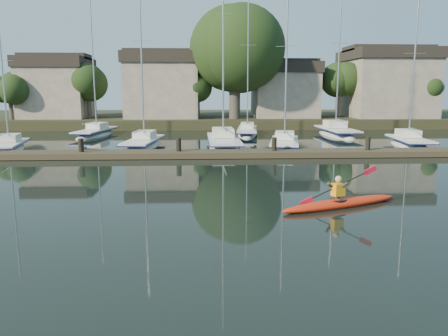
{
  "coord_description": "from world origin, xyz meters",
  "views": [
    {
      "loc": [
        -1.45,
        -13.09,
        4.17
      ],
      "look_at": [
        -0.67,
        3.37,
        1.2
      ],
      "focal_mm": 35.0,
      "sensor_mm": 36.0,
      "label": 1
    }
  ],
  "objects_px": {
    "kayak": "(340,201)",
    "dock": "(227,154)",
    "sailboat_0": "(9,153)",
    "sailboat_3": "(284,151)",
    "sailboat_6": "(247,136)",
    "sailboat_2": "(223,149)",
    "sailboat_1": "(144,149)",
    "sailboat_7": "(336,138)",
    "sailboat_4": "(409,148)",
    "sailboat_5": "(96,137)"
  },
  "relations": [
    {
      "from": "sailboat_1",
      "to": "sailboat_6",
      "type": "distance_m",
      "value": 12.13
    },
    {
      "from": "sailboat_3",
      "to": "sailboat_2",
      "type": "bearing_deg",
      "value": 177.64
    },
    {
      "from": "dock",
      "to": "sailboat_6",
      "type": "height_order",
      "value": "sailboat_6"
    },
    {
      "from": "kayak",
      "to": "sailboat_4",
      "type": "bearing_deg",
      "value": 35.45
    },
    {
      "from": "sailboat_3",
      "to": "sailboat_6",
      "type": "distance_m",
      "value": 10.01
    },
    {
      "from": "sailboat_6",
      "to": "sailboat_5",
      "type": "bearing_deg",
      "value": -172.29
    },
    {
      "from": "sailboat_2",
      "to": "sailboat_5",
      "type": "distance_m",
      "value": 14.27
    },
    {
      "from": "sailboat_0",
      "to": "sailboat_1",
      "type": "height_order",
      "value": "sailboat_1"
    },
    {
      "from": "sailboat_6",
      "to": "sailboat_7",
      "type": "relative_size",
      "value": 0.98
    },
    {
      "from": "kayak",
      "to": "sailboat_5",
      "type": "height_order",
      "value": "sailboat_5"
    },
    {
      "from": "sailboat_5",
      "to": "dock",
      "type": "bearing_deg",
      "value": -41.55
    },
    {
      "from": "sailboat_1",
      "to": "sailboat_2",
      "type": "bearing_deg",
      "value": 4.24
    },
    {
      "from": "kayak",
      "to": "dock",
      "type": "bearing_deg",
      "value": 83.59
    },
    {
      "from": "sailboat_3",
      "to": "sailboat_0",
      "type": "bearing_deg",
      "value": -168.32
    },
    {
      "from": "dock",
      "to": "sailboat_6",
      "type": "xyz_separation_m",
      "value": [
        2.68,
        13.77,
        -0.37
      ]
    },
    {
      "from": "sailboat_1",
      "to": "sailboat_7",
      "type": "distance_m",
      "value": 18.18
    },
    {
      "from": "dock",
      "to": "sailboat_3",
      "type": "bearing_deg",
      "value": 41.69
    },
    {
      "from": "sailboat_3",
      "to": "sailboat_6",
      "type": "height_order",
      "value": "sailboat_6"
    },
    {
      "from": "sailboat_4",
      "to": "sailboat_6",
      "type": "height_order",
      "value": "sailboat_6"
    },
    {
      "from": "sailboat_0",
      "to": "sailboat_5",
      "type": "bearing_deg",
      "value": 59.28
    },
    {
      "from": "dock",
      "to": "sailboat_0",
      "type": "xyz_separation_m",
      "value": [
        -15.05,
        3.79,
        -0.38
      ]
    },
    {
      "from": "sailboat_0",
      "to": "sailboat_2",
      "type": "xyz_separation_m",
      "value": [
        15.08,
        1.18,
        -0.03
      ]
    },
    {
      "from": "sailboat_6",
      "to": "sailboat_4",
      "type": "bearing_deg",
      "value": -32.0
    },
    {
      "from": "kayak",
      "to": "sailboat_1",
      "type": "height_order",
      "value": "sailboat_1"
    },
    {
      "from": "sailboat_0",
      "to": "kayak",
      "type": "bearing_deg",
      "value": -50.52
    },
    {
      "from": "sailboat_4",
      "to": "sailboat_6",
      "type": "bearing_deg",
      "value": 147.97
    },
    {
      "from": "sailboat_2",
      "to": "sailboat_3",
      "type": "bearing_deg",
      "value": -14.39
    },
    {
      "from": "sailboat_3",
      "to": "sailboat_5",
      "type": "relative_size",
      "value": 0.89
    },
    {
      "from": "sailboat_4",
      "to": "sailboat_5",
      "type": "xyz_separation_m",
      "value": [
        -25.31,
        8.87,
        0.02
      ]
    },
    {
      "from": "sailboat_4",
      "to": "sailboat_7",
      "type": "relative_size",
      "value": 0.82
    },
    {
      "from": "sailboat_3",
      "to": "sailboat_6",
      "type": "xyz_separation_m",
      "value": [
        -1.7,
        9.86,
        0.02
      ]
    },
    {
      "from": "sailboat_7",
      "to": "sailboat_5",
      "type": "bearing_deg",
      "value": 175.7
    },
    {
      "from": "sailboat_4",
      "to": "kayak",
      "type": "bearing_deg",
      "value": -115.23
    },
    {
      "from": "sailboat_3",
      "to": "kayak",
      "type": "bearing_deg",
      "value": -81.94
    },
    {
      "from": "dock",
      "to": "sailboat_2",
      "type": "bearing_deg",
      "value": 89.68
    },
    {
      "from": "dock",
      "to": "sailboat_4",
      "type": "height_order",
      "value": "sailboat_4"
    },
    {
      "from": "sailboat_1",
      "to": "sailboat_4",
      "type": "bearing_deg",
      "value": 4.79
    },
    {
      "from": "kayak",
      "to": "sailboat_4",
      "type": "relative_size",
      "value": 0.41
    },
    {
      "from": "sailboat_0",
      "to": "sailboat_6",
      "type": "relative_size",
      "value": 0.76
    },
    {
      "from": "dock",
      "to": "sailboat_1",
      "type": "relative_size",
      "value": 2.59
    },
    {
      "from": "sailboat_0",
      "to": "sailboat_2",
      "type": "height_order",
      "value": "sailboat_2"
    },
    {
      "from": "sailboat_1",
      "to": "sailboat_5",
      "type": "relative_size",
      "value": 0.94
    },
    {
      "from": "kayak",
      "to": "sailboat_5",
      "type": "bearing_deg",
      "value": 97.59
    },
    {
      "from": "sailboat_2",
      "to": "sailboat_4",
      "type": "relative_size",
      "value": 1.38
    },
    {
      "from": "sailboat_4",
      "to": "sailboat_6",
      "type": "xyz_separation_m",
      "value": [
        -11.27,
        9.08,
        0.03
      ]
    },
    {
      "from": "dock",
      "to": "sailboat_1",
      "type": "height_order",
      "value": "sailboat_1"
    },
    {
      "from": "kayak",
      "to": "sailboat_0",
      "type": "distance_m",
      "value": 24.37
    },
    {
      "from": "sailboat_0",
      "to": "sailboat_2",
      "type": "bearing_deg",
      "value": -5.54
    },
    {
      "from": "sailboat_1",
      "to": "sailboat_5",
      "type": "bearing_deg",
      "value": 129.35
    },
    {
      "from": "sailboat_1",
      "to": "sailboat_7",
      "type": "bearing_deg",
      "value": 29.78
    }
  ]
}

